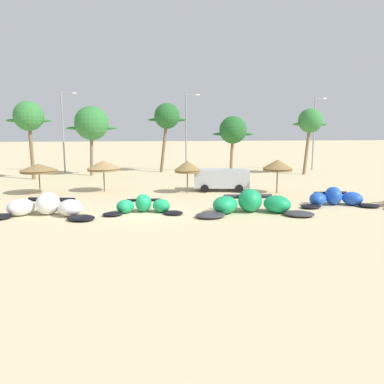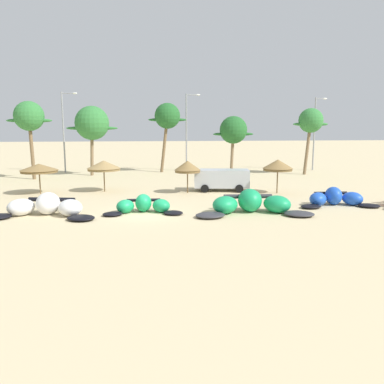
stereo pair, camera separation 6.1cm
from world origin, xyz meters
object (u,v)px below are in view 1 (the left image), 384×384
(parked_van, at_px, (220,178))
(lamppost_east, at_px, (315,130))
(kite_left, at_px, (46,207))
(kite_left_of_center, at_px, (143,206))
(palm_center_left, at_px, (167,117))
(palm_right_of_gap, at_px, (310,122))
(palm_left, at_px, (29,117))
(palm_left_of_gap, at_px, (92,123))
(lamppost_west_center, at_px, (64,128))
(kite_right_of_center, at_px, (335,199))
(beach_umbrella_near_van, at_px, (39,168))
(palm_center_right, at_px, (233,130))
(lamppost_east_center, at_px, (187,128))
(kite_center, at_px, (251,204))
(beach_umbrella_outermost, at_px, (278,165))
(beach_umbrella_near_palms, at_px, (187,167))
(beach_umbrella_middle, at_px, (104,166))

(parked_van, relative_size, lamppost_east, 0.54)
(kite_left, relative_size, kite_left_of_center, 1.34)
(palm_center_left, bearing_deg, palm_right_of_gap, -15.47)
(palm_left, distance_m, palm_left_of_gap, 6.62)
(palm_left_of_gap, relative_size, lamppost_west_center, 0.82)
(kite_right_of_center, xyz_separation_m, palm_center_left, (-10.34, 22.63, 6.18))
(lamppost_east, bearing_deg, palm_center_left, 179.59)
(beach_umbrella_near_van, distance_m, palm_center_right, 24.07)
(palm_right_of_gap, xyz_separation_m, lamppost_west_center, (-28.38, 5.49, -0.75))
(kite_left, bearing_deg, lamppost_east_center, 64.46)
(lamppost_west_center, bearing_deg, palm_center_right, -5.64)
(parked_van, bearing_deg, kite_center, -88.57)
(lamppost_west_center, bearing_deg, kite_left_of_center, -69.43)
(beach_umbrella_outermost, distance_m, lamppost_west_center, 27.29)
(kite_center, bearing_deg, palm_right_of_gap, 58.08)
(beach_umbrella_near_van, bearing_deg, kite_left, -74.52)
(palm_center_left, bearing_deg, lamppost_east, -0.41)
(beach_umbrella_near_palms, bearing_deg, palm_left_of_gap, 124.26)
(beach_umbrella_near_van, distance_m, palm_center_left, 19.33)
(palm_left_of_gap, bearing_deg, parked_van, -46.30)
(beach_umbrella_outermost, bearing_deg, palm_center_left, 115.28)
(beach_umbrella_outermost, xyz_separation_m, palm_left_of_gap, (-16.65, 14.61, 3.50))
(kite_left_of_center, relative_size, kite_right_of_center, 0.91)
(beach_umbrella_near_palms, distance_m, lamppost_east, 24.17)
(beach_umbrella_near_van, bearing_deg, beach_umbrella_near_palms, -5.28)
(palm_left_of_gap, bearing_deg, palm_left, -156.02)
(palm_right_of_gap, bearing_deg, palm_left_of_gap, 175.20)
(beach_umbrella_middle, distance_m, parked_van, 10.03)
(beach_umbrella_near_van, relative_size, palm_left, 0.38)
(palm_center_right, bearing_deg, palm_right_of_gap, -23.05)
(palm_left, height_order, lamppost_east_center, lamppost_east_center)
(kite_left_of_center, height_order, lamppost_east_center, lamppost_east_center)
(kite_left_of_center, bearing_deg, beach_umbrella_near_van, 134.80)
(palm_center_right, xyz_separation_m, lamppost_west_center, (-20.16, 1.99, 0.27))
(kite_center, xyz_separation_m, beach_umbrella_near_palms, (-3.17, 8.34, 1.65))
(lamppost_east_center, bearing_deg, palm_right_of_gap, -22.13)
(beach_umbrella_near_van, distance_m, palm_right_of_gap, 29.82)
(beach_umbrella_near_palms, distance_m, beach_umbrella_outermost, 7.49)
(kite_center, relative_size, palm_center_right, 1.15)
(parked_van, xyz_separation_m, palm_center_left, (-3.56, 15.14, 5.58))
(parked_van, relative_size, palm_center_left, 0.59)
(lamppost_east, bearing_deg, kite_right_of_center, -110.34)
(kite_center, bearing_deg, beach_umbrella_outermost, 59.82)
(beach_umbrella_outermost, distance_m, palm_center_left, 19.29)
(kite_left, height_order, palm_left, palm_left)
(kite_left_of_center, distance_m, kite_center, 6.96)
(beach_umbrella_outermost, bearing_deg, parked_van, 157.33)
(lamppost_west_center, bearing_deg, palm_left, -111.49)
(kite_left_of_center, height_order, palm_left, palm_left)
(beach_umbrella_near_palms, xyz_separation_m, lamppost_east, (18.05, 15.82, 2.85))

